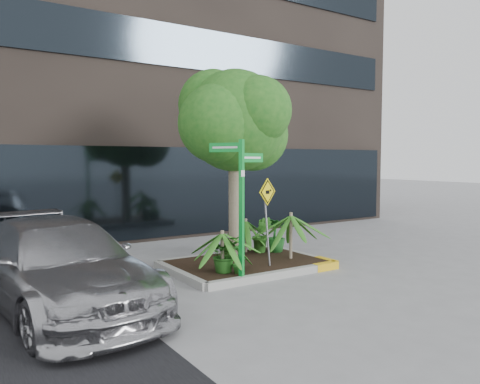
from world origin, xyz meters
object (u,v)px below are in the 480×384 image
tree (235,121)px  cattle_sign (267,207)px  parked_car (59,265)px  street_sign_post (241,195)px

tree → cattle_sign: tree is taller
parked_car → cattle_sign: size_ratio=2.66×
tree → street_sign_post: 2.31m
street_sign_post → cattle_sign: bearing=0.1°
parked_car → cattle_sign: bearing=-5.6°
tree → parked_car: bearing=-162.8°
tree → cattle_sign: bearing=-87.4°
tree → street_sign_post: (-0.84, -1.53, -1.52)m
tree → parked_car: size_ratio=0.91×
street_sign_post → tree: bearing=38.3°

